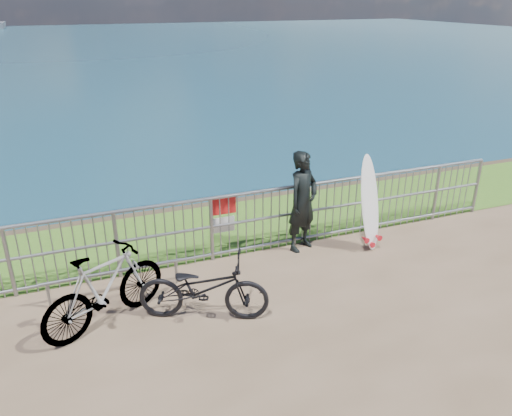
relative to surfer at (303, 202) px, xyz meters
name	(u,v)px	position (x,y,z in m)	size (l,w,h in m)	color
grass_strip	(221,228)	(-1.06, 1.25, -0.86)	(120.00, 120.00, 0.00)	#37691D
railing	(241,223)	(-1.05, 0.15, -0.29)	(10.06, 0.10, 1.13)	gray
surfer	(303,202)	(0.00, 0.00, 0.00)	(0.64, 0.42, 1.74)	black
surfboard	(370,207)	(1.08, -0.39, -0.10)	(0.54, 0.50, 1.67)	white
bicycle_near	(203,288)	(-2.13, -1.36, -0.41)	(0.61, 1.75, 0.92)	black
bicycle_far	(105,288)	(-3.36, -1.03, -0.32)	(0.51, 1.82, 1.09)	black
bike_rack	(114,274)	(-3.19, -0.36, -0.53)	(2.01, 0.05, 0.42)	gray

